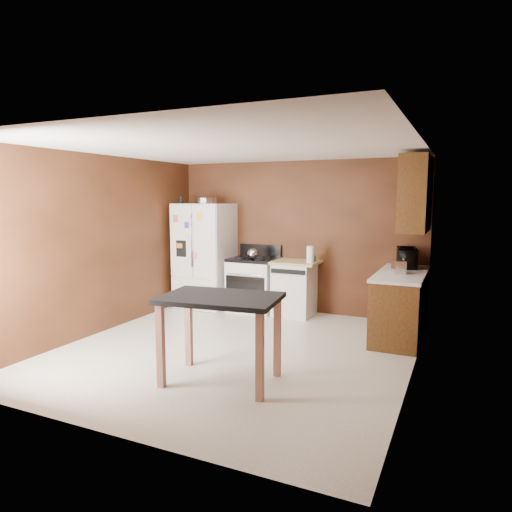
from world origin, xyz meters
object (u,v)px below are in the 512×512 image
Objects in this scene: microwave at (407,259)px; gas_range at (254,284)px; kettle at (253,254)px; pen_cup at (181,200)px; green_canister at (313,258)px; roasting_pan at (206,201)px; island at (220,310)px; refrigerator at (205,255)px; dishwasher at (294,288)px; toaster at (399,267)px; paper_towel at (310,255)px.

microwave is 0.43× the size of gas_range.
gas_range is at bearing 108.40° from kettle.
kettle is at bearing 3.08° from pen_cup.
green_canister is at bearing 13.35° from kettle.
roasting_pan is 0.30× the size of island.
kettle is at bearing -166.65° from green_canister.
refrigerator is 2.02× the size of dishwasher.
microwave is (0.04, 0.54, 0.05)m from toaster.
pen_cup is 0.06× the size of refrigerator.
green_canister is at bearing 92.45° from paper_towel.
green_canister reaches higher than island.
paper_towel is at bearing 3.03° from pen_cup.
refrigerator is at bearing -157.44° from roasting_pan.
island is (2.23, -2.64, -1.09)m from pen_cup.
roasting_pan is at bearing 178.89° from paper_towel.
kettle is at bearing 148.16° from toaster.
microwave reaches higher than toaster.
pen_cup reaches higher than island.
paper_towel is 1.16m from gas_range.
microwave reaches higher than paper_towel.
microwave is 1.83m from dishwasher.
paper_towel is 0.15× the size of refrigerator.
dishwasher is 0.69× the size of island.
roasting_pan reaches higher than dishwasher.
roasting_pan is at bearing 149.61° from toaster.
refrigerator reaches higher than microwave.
roasting_pan is 0.44m from pen_cup.
paper_towel is 0.20× the size of island.
gas_range is at bearing 145.34° from toaster.
refrigerator is (0.37, 0.14, -0.95)m from pen_cup.
roasting_pan is 1.64m from gas_range.
green_canister is at bearing 133.17° from toaster.
gas_range is (0.91, 0.06, -0.44)m from refrigerator.
kettle is at bearing 80.86° from microwave.
paper_towel is 0.55× the size of microwave.
pen_cup is 0.23× the size of microwave.
refrigerator reaches higher than dishwasher.
dishwasher is at bearing -166.00° from green_canister.
refrigerator is (-3.32, 0.52, -0.09)m from toaster.
refrigerator is at bearing 21.14° from pen_cup.
pen_cup is 0.10× the size of gas_range.
kettle is (0.92, -0.09, -0.86)m from roasting_pan.
dishwasher is at bearing 160.11° from paper_towel.
pen_cup is 3.81m from toaster.
refrigerator is 3.35m from island.
green_canister is 0.21× the size of microwave.
gas_range is (-1.01, -0.10, -0.48)m from green_canister.
pen_cup is 0.09× the size of island.
roasting_pan reaches higher than kettle.
pen_cup is at bearing -176.92° from kettle.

